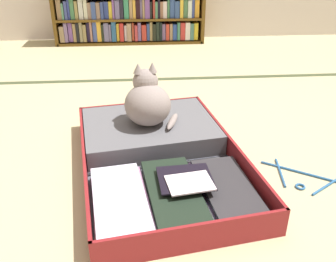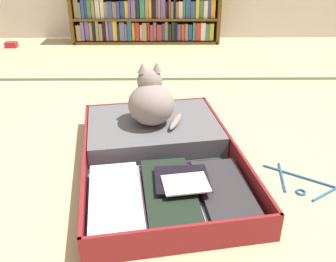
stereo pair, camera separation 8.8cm
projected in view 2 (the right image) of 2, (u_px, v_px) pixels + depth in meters
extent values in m
plane|color=tan|center=(177.00, 176.00, 1.56)|extent=(10.00, 10.00, 0.00)
cube|color=#3F482C|center=(172.00, 79.00, 2.61)|extent=(4.80, 0.05, 0.00)
cube|color=brown|center=(73.00, 6.00, 3.39)|extent=(0.03, 0.25, 0.65)
cube|color=brown|center=(218.00, 6.00, 3.41)|extent=(0.03, 0.25, 0.65)
cube|color=brown|center=(146.00, 40.00, 3.54)|extent=(1.34, 0.25, 0.02)
cube|color=brown|center=(146.00, 18.00, 3.45)|extent=(1.31, 0.25, 0.02)
cube|color=#967B57|center=(81.00, 31.00, 3.49)|extent=(0.04, 0.21, 0.14)
cube|color=slate|center=(84.00, 29.00, 3.49)|extent=(0.03, 0.21, 0.17)
cube|color=#784E98|center=(89.00, 29.00, 3.50)|extent=(0.04, 0.21, 0.17)
cube|color=#9C7F50|center=(93.00, 29.00, 3.49)|extent=(0.03, 0.21, 0.17)
cube|color=black|center=(96.00, 29.00, 3.49)|extent=(0.03, 0.21, 0.17)
cube|color=#8C805C|center=(99.00, 29.00, 3.48)|extent=(0.03, 0.21, 0.18)
cube|color=olive|center=(102.00, 30.00, 3.49)|extent=(0.03, 0.21, 0.15)
cube|color=black|center=(106.00, 29.00, 3.50)|extent=(0.03, 0.21, 0.17)
cube|color=#A26F61|center=(108.00, 28.00, 3.49)|extent=(0.02, 0.21, 0.18)
cube|color=#3F5094|center=(112.00, 29.00, 3.49)|extent=(0.04, 0.21, 0.17)
cube|color=gold|center=(116.00, 29.00, 3.49)|extent=(0.04, 0.21, 0.18)
cube|color=black|center=(119.00, 30.00, 3.49)|extent=(0.02, 0.21, 0.15)
cube|color=slate|center=(123.00, 29.00, 3.49)|extent=(0.04, 0.21, 0.17)
cube|color=slate|center=(127.00, 30.00, 3.50)|extent=(0.02, 0.21, 0.15)
cube|color=#275480|center=(130.00, 29.00, 3.49)|extent=(0.04, 0.21, 0.18)
cube|color=gold|center=(134.00, 29.00, 3.50)|extent=(0.02, 0.21, 0.16)
cube|color=red|center=(138.00, 30.00, 3.49)|extent=(0.04, 0.21, 0.16)
cube|color=silver|center=(142.00, 30.00, 3.51)|extent=(0.02, 0.21, 0.14)
cube|color=#9E8062|center=(145.00, 30.00, 3.49)|extent=(0.04, 0.21, 0.16)
cube|color=#B1442C|center=(149.00, 29.00, 3.50)|extent=(0.02, 0.21, 0.16)
cube|color=#B5383D|center=(152.00, 31.00, 3.49)|extent=(0.03, 0.21, 0.14)
cube|color=slate|center=(155.00, 29.00, 3.50)|extent=(0.03, 0.21, 0.16)
cube|color=#B63328|center=(159.00, 30.00, 3.50)|extent=(0.04, 0.21, 0.14)
cube|color=#2E4586|center=(164.00, 30.00, 3.51)|extent=(0.03, 0.21, 0.15)
cube|color=#9F8652|center=(166.00, 29.00, 3.50)|extent=(0.02, 0.21, 0.17)
cube|color=black|center=(170.00, 30.00, 3.49)|extent=(0.03, 0.21, 0.15)
cube|color=black|center=(173.00, 29.00, 3.49)|extent=(0.03, 0.21, 0.17)
cube|color=black|center=(176.00, 29.00, 3.49)|extent=(0.02, 0.21, 0.17)
cube|color=slate|center=(179.00, 30.00, 3.51)|extent=(0.03, 0.21, 0.15)
cube|color=#C33B2B|center=(182.00, 30.00, 3.51)|extent=(0.03, 0.21, 0.15)
cube|color=#957758|center=(186.00, 30.00, 3.51)|extent=(0.03, 0.21, 0.15)
cube|color=#2A4697|center=(190.00, 30.00, 3.51)|extent=(0.04, 0.21, 0.14)
cube|color=#3D7D5F|center=(193.00, 29.00, 3.50)|extent=(0.02, 0.21, 0.16)
cube|color=red|center=(197.00, 30.00, 3.50)|extent=(0.04, 0.21, 0.16)
cube|color=silver|center=(202.00, 30.00, 3.50)|extent=(0.04, 0.21, 0.16)
cube|color=#457364|center=(206.00, 30.00, 3.50)|extent=(0.03, 0.21, 0.15)
cube|color=gold|center=(210.00, 30.00, 3.51)|extent=(0.04, 0.21, 0.15)
cube|color=#9B7956|center=(78.00, 6.00, 3.40)|extent=(0.04, 0.21, 0.18)
cube|color=#4B8162|center=(82.00, 9.00, 3.40)|extent=(0.02, 0.21, 0.14)
cube|color=#3C4786|center=(85.00, 8.00, 3.39)|extent=(0.02, 0.21, 0.16)
cube|color=#384497|center=(87.00, 7.00, 3.40)|extent=(0.02, 0.21, 0.17)
cube|color=#43794F|center=(91.00, 7.00, 3.40)|extent=(0.04, 0.21, 0.18)
cube|color=#93834C|center=(95.00, 8.00, 3.40)|extent=(0.03, 0.21, 0.16)
cube|color=silver|center=(99.00, 6.00, 3.40)|extent=(0.04, 0.21, 0.18)
cube|color=beige|center=(103.00, 6.00, 3.41)|extent=(0.03, 0.21, 0.18)
cube|color=#9C7A61|center=(107.00, 8.00, 3.41)|extent=(0.03, 0.21, 0.14)
cube|color=#3B508C|center=(111.00, 8.00, 3.40)|extent=(0.04, 0.21, 0.15)
cube|color=#8F725E|center=(116.00, 9.00, 3.40)|extent=(0.04, 0.21, 0.14)
cube|color=#334380|center=(119.00, 8.00, 3.40)|extent=(0.03, 0.21, 0.15)
cube|color=navy|center=(123.00, 8.00, 3.41)|extent=(0.04, 0.21, 0.15)
cube|color=gold|center=(127.00, 8.00, 3.41)|extent=(0.03, 0.21, 0.15)
cube|color=#795098|center=(130.00, 7.00, 3.40)|extent=(0.02, 0.21, 0.17)
cube|color=slate|center=(134.00, 8.00, 3.40)|extent=(0.04, 0.21, 0.16)
cube|color=black|center=(138.00, 7.00, 3.39)|extent=(0.03, 0.21, 0.18)
cube|color=#378B63|center=(143.00, 6.00, 3.40)|extent=(0.04, 0.21, 0.18)
cube|color=#A58158|center=(147.00, 7.00, 3.40)|extent=(0.03, 0.21, 0.17)
cube|color=gold|center=(150.00, 7.00, 3.40)|extent=(0.03, 0.21, 0.16)
cube|color=black|center=(154.00, 7.00, 3.41)|extent=(0.04, 0.21, 0.16)
cube|color=slate|center=(157.00, 7.00, 3.41)|extent=(0.02, 0.21, 0.16)
cube|color=#9C7E57|center=(159.00, 7.00, 3.40)|extent=(0.02, 0.21, 0.18)
cube|color=#774C95|center=(163.00, 7.00, 3.40)|extent=(0.04, 0.21, 0.18)
cube|color=black|center=(167.00, 8.00, 3.41)|extent=(0.02, 0.21, 0.14)
cube|color=#C23E34|center=(169.00, 7.00, 3.41)|extent=(0.02, 0.21, 0.17)
cube|color=#4C835F|center=(172.00, 8.00, 3.40)|extent=(0.02, 0.21, 0.15)
cube|color=black|center=(174.00, 6.00, 3.40)|extent=(0.02, 0.21, 0.18)
cube|color=#A47156|center=(177.00, 8.00, 3.42)|extent=(0.03, 0.21, 0.14)
cube|color=silver|center=(180.00, 8.00, 3.41)|extent=(0.03, 0.21, 0.15)
cube|color=#407952|center=(184.00, 6.00, 3.41)|extent=(0.02, 0.21, 0.18)
cube|color=#365390|center=(188.00, 7.00, 3.41)|extent=(0.04, 0.21, 0.17)
cube|color=#334F82|center=(192.00, 8.00, 3.41)|extent=(0.04, 0.21, 0.15)
cube|color=gold|center=(197.00, 6.00, 3.40)|extent=(0.03, 0.21, 0.18)
cube|color=#4A794F|center=(201.00, 7.00, 3.42)|extent=(0.04, 0.21, 0.16)
cube|color=silver|center=(205.00, 8.00, 3.41)|extent=(0.04, 0.21, 0.15)
cube|color=#39488E|center=(208.00, 7.00, 3.41)|extent=(0.02, 0.21, 0.17)
cube|color=gold|center=(212.00, 6.00, 3.41)|extent=(0.04, 0.21, 0.18)
cube|color=maroon|center=(171.00, 204.00, 1.38)|extent=(0.71, 0.59, 0.01)
cube|color=maroon|center=(185.00, 239.00, 1.15)|extent=(0.64, 0.11, 0.11)
cube|color=maroon|center=(84.00, 202.00, 1.31)|extent=(0.09, 0.49, 0.11)
cube|color=maroon|center=(252.00, 184.00, 1.41)|extent=(0.09, 0.49, 0.11)
cube|color=#4D515C|center=(171.00, 202.00, 1.38)|extent=(0.68, 0.56, 0.01)
cube|color=maroon|center=(153.00, 141.00, 1.81)|extent=(0.71, 0.59, 0.01)
cube|color=maroon|center=(147.00, 111.00, 2.00)|extent=(0.64, 0.11, 0.11)
cube|color=maroon|center=(87.00, 137.00, 1.74)|extent=(0.09, 0.49, 0.11)
cube|color=maroon|center=(216.00, 127.00, 1.84)|extent=(0.09, 0.49, 0.11)
cube|color=#4D515C|center=(153.00, 139.00, 1.81)|extent=(0.68, 0.56, 0.01)
cylinder|color=black|center=(161.00, 166.00, 1.59)|extent=(0.62, 0.11, 0.02)
cube|color=silver|center=(115.00, 205.00, 1.34)|extent=(0.24, 0.45, 0.02)
cube|color=#9F6E8D|center=(118.00, 199.00, 1.34)|extent=(0.23, 0.41, 0.02)
cube|color=silver|center=(115.00, 197.00, 1.32)|extent=(0.24, 0.43, 0.02)
cube|color=silver|center=(173.00, 199.00, 1.37)|extent=(0.25, 0.39, 0.02)
cube|color=navy|center=(170.00, 193.00, 1.37)|extent=(0.23, 0.44, 0.01)
cube|color=black|center=(170.00, 191.00, 1.35)|extent=(0.23, 0.43, 0.02)
cube|color=#192A2B|center=(223.00, 194.00, 1.40)|extent=(0.26, 0.45, 0.02)
cube|color=#2C1D2D|center=(222.00, 190.00, 1.40)|extent=(0.23, 0.40, 0.01)
cube|color=#2F2D2F|center=(224.00, 188.00, 1.39)|extent=(0.23, 0.39, 0.02)
cube|color=white|center=(186.00, 184.00, 1.33)|extent=(0.18, 0.15, 0.01)
cube|color=black|center=(182.00, 179.00, 1.37)|extent=(0.21, 0.19, 0.01)
cube|color=#5B5A5F|center=(153.00, 130.00, 1.79)|extent=(0.68, 0.55, 0.10)
torus|color=white|center=(159.00, 119.00, 1.79)|extent=(0.12, 0.12, 0.01)
cylinder|color=black|center=(114.00, 114.00, 1.96)|extent=(0.02, 0.02, 0.10)
cylinder|color=black|center=(180.00, 110.00, 2.02)|extent=(0.02, 0.02, 0.10)
cube|color=white|center=(226.00, 233.00, 1.18)|extent=(0.04, 0.01, 0.02)
cube|color=yellow|center=(145.00, 236.00, 1.13)|extent=(0.04, 0.01, 0.02)
ellipsoid|color=gray|center=(151.00, 104.00, 1.70)|extent=(0.24, 0.25, 0.19)
ellipsoid|color=gray|center=(150.00, 108.00, 1.78)|extent=(0.16, 0.10, 0.11)
sphere|color=gray|center=(150.00, 81.00, 1.70)|extent=(0.12, 0.12, 0.12)
cone|color=gray|center=(157.00, 67.00, 1.67)|extent=(0.04, 0.04, 0.05)
cone|color=gray|center=(142.00, 68.00, 1.66)|extent=(0.04, 0.04, 0.05)
sphere|color=gold|center=(153.00, 76.00, 1.74)|extent=(0.02, 0.02, 0.02)
sphere|color=gold|center=(144.00, 76.00, 1.74)|extent=(0.02, 0.02, 0.02)
ellipsoid|color=gray|center=(177.00, 122.00, 1.72)|extent=(0.08, 0.17, 0.03)
cylinder|color=#295F95|center=(308.00, 179.00, 1.53)|extent=(0.32, 0.22, 0.01)
cylinder|color=#295F95|center=(330.00, 192.00, 1.45)|extent=(0.18, 0.12, 0.01)
cylinder|color=#295F95|center=(282.00, 177.00, 1.54)|extent=(0.04, 0.21, 0.01)
torus|color=#295F95|center=(301.00, 192.00, 1.45)|extent=(0.06, 0.06, 0.01)
cube|color=red|center=(11.00, 45.00, 3.35)|extent=(0.10, 0.07, 0.05)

